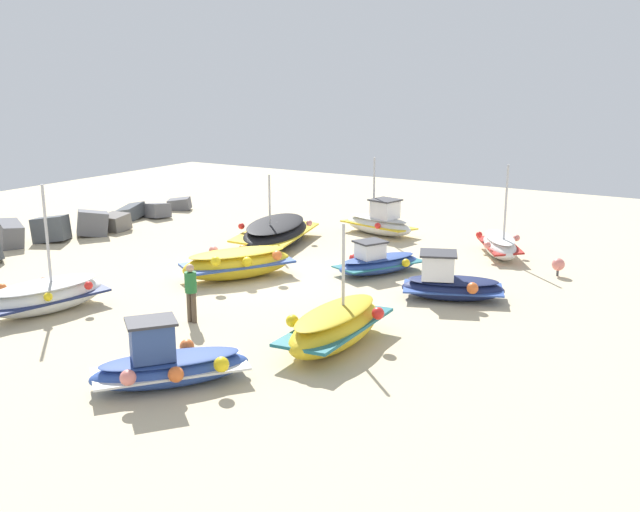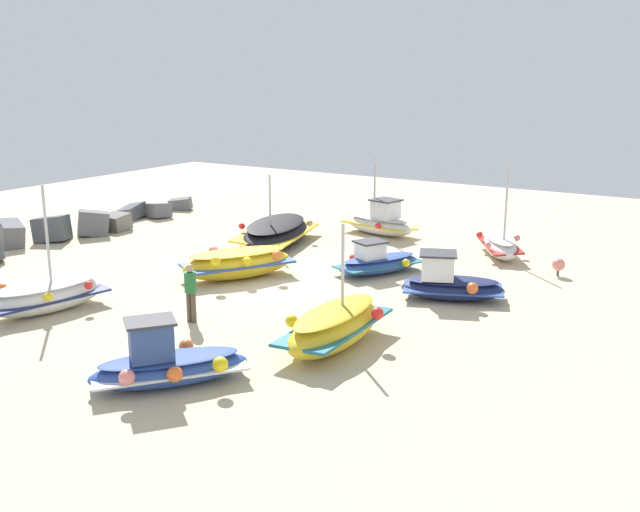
% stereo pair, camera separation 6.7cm
% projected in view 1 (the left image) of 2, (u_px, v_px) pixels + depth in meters
% --- Properties ---
extents(ground_plane, '(45.67, 45.67, 0.00)m').
position_uv_depth(ground_plane, '(256.00, 276.00, 24.22)').
color(ground_plane, beige).
extents(fishing_boat_0, '(3.20, 2.53, 3.48)m').
position_uv_depth(fishing_boat_0, '(499.00, 245.00, 26.71)').
color(fishing_boat_0, white).
rests_on(fishing_boat_0, ground_plane).
extents(fishing_boat_1, '(3.37, 2.58, 1.19)m').
position_uv_depth(fishing_boat_1, '(378.00, 262.00, 24.44)').
color(fishing_boat_1, '#2D4C9E').
rests_on(fishing_boat_1, ground_plane).
extents(fishing_boat_2, '(3.65, 2.11, 3.65)m').
position_uv_depth(fishing_boat_2, '(46.00, 296.00, 20.48)').
color(fishing_boat_2, white).
rests_on(fishing_boat_2, ground_plane).
extents(fishing_boat_3, '(3.93, 3.12, 1.06)m').
position_uv_depth(fishing_boat_3, '(238.00, 263.00, 23.81)').
color(fishing_boat_3, gold).
rests_on(fishing_boat_3, ground_plane).
extents(fishing_boat_4, '(3.84, 1.94, 3.06)m').
position_uv_depth(fishing_boat_4, '(335.00, 326.00, 17.84)').
color(fishing_boat_4, gold).
rests_on(fishing_boat_4, ground_plane).
extents(fishing_boat_5, '(5.26, 3.22, 2.93)m').
position_uv_depth(fishing_boat_5, '(276.00, 232.00, 28.46)').
color(fishing_boat_5, black).
rests_on(fishing_boat_5, ground_plane).
extents(fishing_boat_6, '(3.41, 3.02, 1.52)m').
position_uv_depth(fishing_boat_6, '(168.00, 364.00, 15.68)').
color(fishing_boat_6, '#2D4C9E').
rests_on(fishing_boat_6, ground_plane).
extents(fishing_boat_7, '(2.30, 3.28, 1.44)m').
position_uv_depth(fishing_boat_7, '(450.00, 284.00, 21.62)').
color(fishing_boat_7, navy).
rests_on(fishing_boat_7, ground_plane).
extents(fishing_boat_8, '(2.02, 3.48, 3.23)m').
position_uv_depth(fishing_boat_8, '(379.00, 222.00, 30.21)').
color(fishing_boat_8, white).
rests_on(fishing_boat_8, ground_plane).
extents(person_walking, '(0.32, 0.32, 1.63)m').
position_uv_depth(person_walking, '(191.00, 289.00, 19.50)').
color(person_walking, brown).
rests_on(person_walking, ground_plane).
extents(breakwater_rocks, '(16.09, 2.94, 1.31)m').
position_uv_depth(breakwater_rocks, '(47.00, 232.00, 28.75)').
color(breakwater_rocks, '#4C5156').
rests_on(breakwater_rocks, ground_plane).
extents(mooring_buoy_0, '(0.42, 0.42, 0.61)m').
position_uv_depth(mooring_buoy_0, '(558.00, 264.00, 24.09)').
color(mooring_buoy_0, '#3F3F42').
rests_on(mooring_buoy_0, ground_plane).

